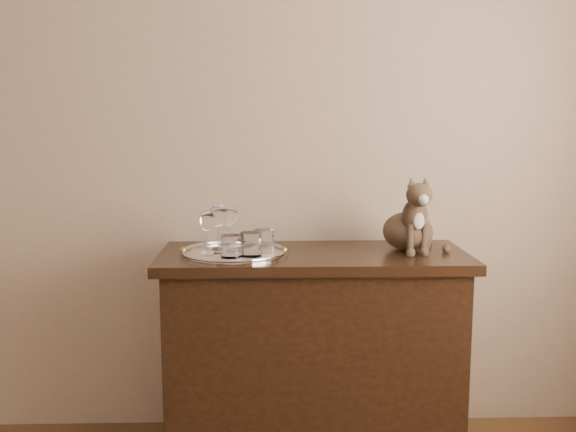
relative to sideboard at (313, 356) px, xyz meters
name	(u,v)px	position (x,y,z in m)	size (l,w,h in m)	color
wall_back	(168,123)	(-0.60, 0.31, 0.93)	(4.00, 0.10, 2.70)	tan
sideboard	(313,356)	(0.00, 0.00, 0.00)	(1.20, 0.50, 0.85)	black
tray	(234,253)	(-0.31, -0.03, 0.43)	(0.40, 0.40, 0.01)	silver
wine_glass_a	(219,227)	(-0.37, 0.02, 0.52)	(0.07, 0.07, 0.18)	white
wine_glass_b	(230,228)	(-0.33, 0.03, 0.52)	(0.06, 0.06, 0.17)	silver
wine_glass_c	(207,232)	(-0.41, -0.06, 0.52)	(0.06, 0.06, 0.17)	white
wine_glass_d	(219,228)	(-0.37, -0.01, 0.53)	(0.07, 0.07, 0.19)	silver
tumbler_a	(251,244)	(-0.24, -0.10, 0.48)	(0.08, 0.08, 0.09)	white
tumbler_b	(231,246)	(-0.31, -0.12, 0.47)	(0.07, 0.07, 0.08)	white
tumbler_c	(264,241)	(-0.19, -0.03, 0.48)	(0.08, 0.08, 0.09)	silver
cat	(408,213)	(0.38, 0.04, 0.57)	(0.30, 0.28, 0.30)	#4E3A2E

